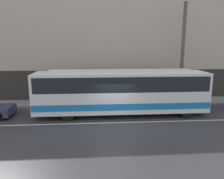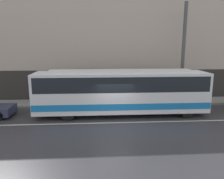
% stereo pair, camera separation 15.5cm
% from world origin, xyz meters
% --- Properties ---
extents(ground_plane, '(60.00, 60.00, 0.00)m').
position_xyz_m(ground_plane, '(0.00, 0.00, 0.00)').
color(ground_plane, '#333338').
extents(sidewalk, '(60.00, 2.26, 0.14)m').
position_xyz_m(sidewalk, '(0.00, 5.13, 0.07)').
color(sidewalk, gray).
rests_on(sidewalk, ground_plane).
extents(building_facade, '(60.00, 0.35, 11.80)m').
position_xyz_m(building_facade, '(0.00, 6.41, 5.70)').
color(building_facade, '#B7A899').
rests_on(building_facade, ground_plane).
extents(lane_stripe, '(54.00, 0.14, 0.01)m').
position_xyz_m(lane_stripe, '(0.00, 0.00, 0.00)').
color(lane_stripe, beige).
rests_on(lane_stripe, ground_plane).
extents(transit_bus, '(12.33, 2.57, 3.25)m').
position_xyz_m(transit_bus, '(0.56, 1.81, 1.83)').
color(transit_bus, white).
rests_on(transit_bus, ground_plane).
extents(utility_pole_near, '(0.29, 0.29, 8.37)m').
position_xyz_m(utility_pole_near, '(6.09, 4.57, 4.32)').
color(utility_pole_near, '#4C4C4F').
rests_on(utility_pole_near, sidewalk).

